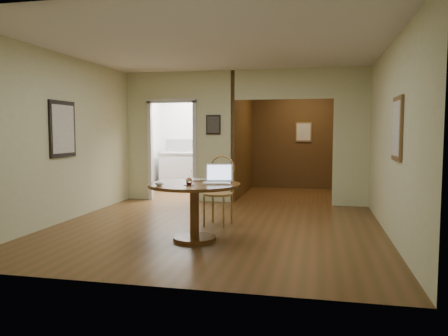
% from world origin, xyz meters
% --- Properties ---
extents(floor, '(5.00, 5.00, 0.00)m').
position_xyz_m(floor, '(0.00, 0.00, 0.00)').
color(floor, '#4E3516').
rests_on(floor, ground).
extents(room_shell, '(5.20, 7.50, 5.00)m').
position_xyz_m(room_shell, '(-0.47, 3.10, 1.29)').
color(room_shell, silver).
rests_on(room_shell, ground).
extents(dining_table, '(1.23, 1.23, 0.77)m').
position_xyz_m(dining_table, '(-0.09, -0.72, 0.57)').
color(dining_table, brown).
rests_on(dining_table, ground).
extents(chair, '(0.54, 0.54, 1.09)m').
position_xyz_m(chair, '(0.02, 0.34, 0.61)').
color(chair, '#A4803A').
rests_on(chair, ground).
extents(open_laptop, '(0.41, 0.39, 0.26)m').
position_xyz_m(open_laptop, '(0.21, -0.63, 0.84)').
color(open_laptop, white).
rests_on(open_laptop, dining_table).
extents(closed_laptop, '(0.34, 0.24, 0.03)m').
position_xyz_m(closed_laptop, '(-0.12, -0.45, 0.78)').
color(closed_laptop, silver).
rests_on(closed_laptop, dining_table).
extents(mouse, '(0.12, 0.07, 0.05)m').
position_xyz_m(mouse, '(-0.46, -1.05, 0.80)').
color(mouse, white).
rests_on(mouse, dining_table).
extents(wine_glass, '(0.09, 0.09, 0.10)m').
position_xyz_m(wine_glass, '(-0.10, -0.92, 0.82)').
color(wine_glass, white).
rests_on(wine_glass, dining_table).
extents(pen, '(0.12, 0.10, 0.01)m').
position_xyz_m(pen, '(-0.10, -0.93, 0.78)').
color(pen, navy).
rests_on(pen, dining_table).
extents(kitchen_cabinet, '(2.06, 0.60, 0.94)m').
position_xyz_m(kitchen_cabinet, '(-1.35, 4.20, 0.47)').
color(kitchen_cabinet, silver).
rests_on(kitchen_cabinet, ground).
extents(grocery_bag, '(0.32, 0.29, 0.30)m').
position_xyz_m(grocery_bag, '(-0.78, 4.20, 1.09)').
color(grocery_bag, '#BFAE8C').
rests_on(grocery_bag, kitchen_cabinet).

